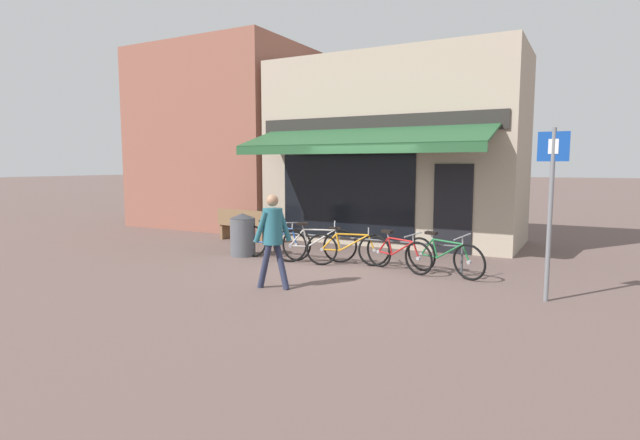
% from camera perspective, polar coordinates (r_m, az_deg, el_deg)
% --- Properties ---
extents(ground_plane, '(160.00, 160.00, 0.00)m').
position_cam_1_polar(ground_plane, '(10.30, 2.30, -5.33)').
color(ground_plane, brown).
extents(shop_front, '(6.75, 4.59, 4.94)m').
position_cam_1_polar(shop_front, '(14.01, 8.43, 7.85)').
color(shop_front, tan).
rests_on(shop_front, ground_plane).
extents(neighbour_building, '(5.52, 4.00, 5.93)m').
position_cam_1_polar(neighbour_building, '(17.67, -10.84, 9.10)').
color(neighbour_building, '#8E5647').
rests_on(neighbour_building, ground_plane).
extents(bike_rack_rail, '(4.47, 0.04, 0.57)m').
position_cam_1_polar(bike_rack_rail, '(10.43, 4.15, -2.48)').
color(bike_rack_rail, '#47494F').
rests_on(bike_rack_rail, ground_plane).
extents(bicycle_blue, '(1.83, 0.52, 0.86)m').
position_cam_1_polar(bicycle_blue, '(11.14, -5.25, -2.48)').
color(bicycle_blue, black).
rests_on(bicycle_blue, ground_plane).
extents(bicycle_silver, '(1.66, 0.90, 0.88)m').
position_cam_1_polar(bicycle_silver, '(10.62, -0.59, -2.83)').
color(bicycle_silver, black).
rests_on(bicycle_silver, ground_plane).
extents(bicycle_orange, '(1.65, 0.85, 0.82)m').
position_cam_1_polar(bicycle_orange, '(10.36, 3.17, -3.25)').
color(bicycle_orange, black).
rests_on(bicycle_orange, ground_plane).
extents(bicycle_red, '(1.59, 0.75, 0.80)m').
position_cam_1_polar(bicycle_red, '(9.92, 8.86, -3.78)').
color(bicycle_red, black).
rests_on(bicycle_red, ground_plane).
extents(bicycle_green, '(1.68, 0.82, 0.84)m').
position_cam_1_polar(bicycle_green, '(9.68, 13.98, -4.06)').
color(bicycle_green, black).
rests_on(bicycle_green, ground_plane).
extents(pedestrian_adult, '(0.59, 0.45, 1.61)m').
position_cam_1_polar(pedestrian_adult, '(8.37, -5.42, -1.31)').
color(pedestrian_adult, '#282D47').
rests_on(pedestrian_adult, ground_plane).
extents(litter_bin, '(0.58, 0.58, 0.98)m').
position_cam_1_polar(litter_bin, '(11.55, -8.83, -1.65)').
color(litter_bin, '#515459').
rests_on(litter_bin, ground_plane).
extents(parking_sign, '(0.44, 0.07, 2.63)m').
position_cam_1_polar(parking_sign, '(8.25, 24.88, 2.40)').
color(parking_sign, slate).
rests_on(parking_sign, ground_plane).
extents(park_bench, '(1.63, 0.57, 0.87)m').
position_cam_1_polar(park_bench, '(13.75, -8.77, -0.49)').
color(park_bench, brown).
rests_on(park_bench, ground_plane).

